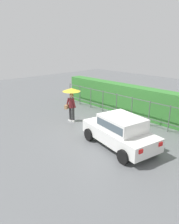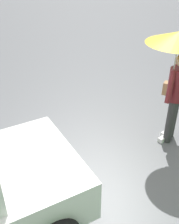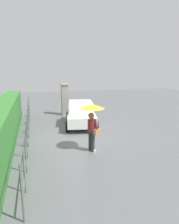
{
  "view_description": "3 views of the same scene",
  "coord_description": "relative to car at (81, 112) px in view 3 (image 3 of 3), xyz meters",
  "views": [
    {
      "loc": [
        7.24,
        -7.6,
        4.56
      ],
      "look_at": [
        -0.37,
        -0.47,
        1.12
      ],
      "focal_mm": 33.85,
      "sensor_mm": 36.0,
      "label": 1
    },
    {
      "loc": [
        1.61,
        2.18,
        3.22
      ],
      "look_at": [
        -0.47,
        -0.31,
        1.23
      ],
      "focal_mm": 44.07,
      "sensor_mm": 36.0,
      "label": 2
    },
    {
      "loc": [
        -10.2,
        2.18,
        3.6
      ],
      "look_at": [
        -0.51,
        -0.53,
        1.34
      ],
      "focal_mm": 32.06,
      "sensor_mm": 36.0,
      "label": 3
    }
  ],
  "objects": [
    {
      "name": "ground_plane",
      "position": [
        -1.8,
        0.6,
        -0.8
      ],
      "size": [
        40.0,
        40.0,
        0.0
      ],
      "primitive_type": "plane",
      "color": "slate"
    },
    {
      "name": "hedge_row",
      "position": [
        -2.28,
        4.2,
        0.15
      ],
      "size": [
        11.78,
        0.9,
        1.9
      ],
      "primitive_type": "cube",
      "color": "#387F33",
      "rests_on": "ground"
    },
    {
      "name": "car",
      "position": [
        0.0,
        0.0,
        0.0
      ],
      "size": [
        3.94,
        2.39,
        1.48
      ],
      "rotation": [
        0.0,
        0.0,
        2.96
      ],
      "color": "white",
      "rests_on": "ground"
    },
    {
      "name": "pedestrian",
      "position": [
        -4.04,
        0.43,
        0.75
      ],
      "size": [
        1.04,
        1.04,
        2.07
      ],
      "rotation": [
        0.0,
        0.0,
        -1.19
      ],
      "color": "#333333",
      "rests_on": "ground"
    },
    {
      "name": "fence_section",
      "position": [
        -2.28,
        3.18,
        0.02
      ],
      "size": [
        10.83,
        0.05,
        1.5
      ],
      "color": "#59605B",
      "rests_on": "ground"
    },
    {
      "name": "gate_pillar",
      "position": [
        3.04,
        0.55,
        0.44
      ],
      "size": [
        0.6,
        0.6,
        2.42
      ],
      "color": "gray",
      "rests_on": "ground"
    }
  ]
}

